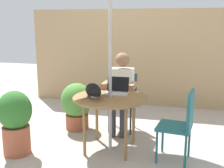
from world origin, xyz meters
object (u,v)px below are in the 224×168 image
object	(u,v)px
patio_table	(110,102)
cat	(94,91)
laptop	(117,89)
potted_plant_near_fence	(15,120)
person_seated	(121,88)
potted_plant_by_chair	(77,104)
chair_occupied	(123,97)
chair_empty	(182,121)

from	to	relation	value
patio_table	cat	distance (m)	0.26
laptop	potted_plant_near_fence	bearing A→B (deg)	-151.28
patio_table	person_seated	distance (m)	0.67
potted_plant_by_chair	chair_occupied	bearing A→B (deg)	16.36
person_seated	cat	size ratio (longest dim) A/B	2.05
chair_occupied	potted_plant_near_fence	world-z (taller)	chair_occupied
cat	laptop	bearing A→B (deg)	49.05
cat	potted_plant_by_chair	distance (m)	0.94
chair_occupied	potted_plant_by_chair	xyz separation A→B (m)	(-0.71, -0.21, -0.12)
chair_empty	potted_plant_near_fence	xyz separation A→B (m)	(-2.07, -0.31, -0.07)
patio_table	potted_plant_by_chair	world-z (taller)	potted_plant_by_chair
patio_table	person_seated	bearing A→B (deg)	90.00
patio_table	laptop	distance (m)	0.26
chair_occupied	cat	xyz separation A→B (m)	(-0.20, -0.89, 0.29)
chair_occupied	patio_table	bearing A→B (deg)	-90.00
chair_empty	potted_plant_by_chair	distance (m)	1.80
person_seated	laptop	bearing A→B (deg)	-84.22
chair_occupied	cat	bearing A→B (deg)	-102.91
person_seated	potted_plant_near_fence	xyz separation A→B (m)	(-1.15, -1.10, -0.23)
patio_table	potted_plant_near_fence	world-z (taller)	potted_plant_near_fence
patio_table	chair_empty	distance (m)	0.94
chair_empty	potted_plant_by_chair	world-z (taller)	chair_empty
patio_table	chair_occupied	size ratio (longest dim) A/B	1.10
cat	person_seated	bearing A→B (deg)	74.44
potted_plant_near_fence	laptop	bearing A→B (deg)	28.72
cat	potted_plant_near_fence	world-z (taller)	cat
patio_table	chair_occupied	world-z (taller)	chair_occupied
chair_occupied	laptop	distance (m)	0.66
chair_occupied	cat	world-z (taller)	cat
patio_table	chair_empty	world-z (taller)	chair_empty
person_seated	laptop	world-z (taller)	person_seated
chair_occupied	cat	distance (m)	0.96
chair_occupied	potted_plant_by_chair	distance (m)	0.75
person_seated	chair_occupied	bearing A→B (deg)	90.00
cat	chair_empty	bearing A→B (deg)	-2.92
chair_empty	laptop	world-z (taller)	laptop
person_seated	cat	world-z (taller)	person_seated
patio_table	potted_plant_near_fence	xyz separation A→B (m)	(-1.15, -0.43, -0.21)
cat	patio_table	bearing A→B (deg)	17.35
cat	chair_occupied	bearing A→B (deg)	77.09
person_seated	potted_plant_near_fence	size ratio (longest dim) A/B	1.46
chair_occupied	person_seated	bearing A→B (deg)	-90.00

